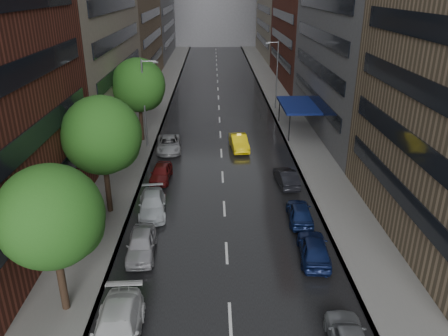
% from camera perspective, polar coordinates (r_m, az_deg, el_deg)
% --- Properties ---
extents(road, '(14.00, 140.00, 0.01)m').
position_cam_1_polar(road, '(65.57, -0.71, 8.79)').
color(road, black).
rests_on(road, ground).
extents(sidewalk_left, '(4.00, 140.00, 0.15)m').
position_cam_1_polar(sidewalk_left, '(66.07, -8.64, 8.71)').
color(sidewalk_left, gray).
rests_on(sidewalk_left, ground).
extents(sidewalk_right, '(4.00, 140.00, 0.15)m').
position_cam_1_polar(sidewalk_right, '(66.27, 7.18, 8.83)').
color(sidewalk_right, gray).
rests_on(sidewalk_right, ground).
extents(tree_near, '(5.13, 5.13, 8.17)m').
position_cam_1_polar(tree_near, '(22.58, -21.70, -5.93)').
color(tree_near, '#382619').
rests_on(tree_near, ground).
extents(tree_mid, '(5.60, 5.60, 8.93)m').
position_cam_1_polar(tree_mid, '(31.81, -15.66, 4.13)').
color(tree_mid, '#382619').
rests_on(tree_mid, ground).
extents(tree_far, '(5.65, 5.65, 9.00)m').
position_cam_1_polar(tree_far, '(47.33, -11.11, 10.56)').
color(tree_far, '#382619').
rests_on(tree_far, ground).
extents(taxi, '(2.07, 4.78, 1.53)m').
position_cam_1_polar(taxi, '(45.42, 1.96, 3.39)').
color(taxi, yellow).
rests_on(taxi, ground).
extents(parked_cars_left, '(2.80, 31.90, 1.61)m').
position_cam_1_polar(parked_cars_left, '(32.84, -9.42, -4.90)').
color(parked_cars_left, silver).
rests_on(parked_cars_left, ground).
extents(parked_cars_right, '(2.17, 22.96, 1.52)m').
position_cam_1_polar(parked_cars_right, '(29.19, 11.10, -8.83)').
color(parked_cars_right, gray).
rests_on(parked_cars_right, ground).
extents(street_lamp_left, '(1.74, 0.22, 9.00)m').
position_cam_1_polar(street_lamp_left, '(45.51, -10.29, 8.50)').
color(street_lamp_left, gray).
rests_on(street_lamp_left, sidewalk_left).
extents(street_lamp_right, '(1.74, 0.22, 9.00)m').
position_cam_1_polar(street_lamp_right, '(60.24, 6.86, 12.14)').
color(street_lamp_right, gray).
rests_on(street_lamp_right, sidewalk_right).
extents(awning, '(4.00, 8.00, 3.12)m').
position_cam_1_polar(awning, '(51.19, 9.70, 8.08)').
color(awning, navy).
rests_on(awning, sidewalk_right).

